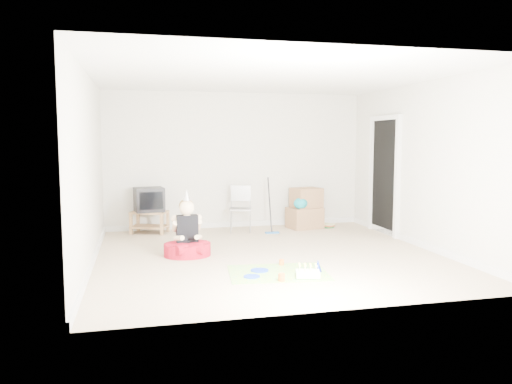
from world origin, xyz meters
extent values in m
plane|color=tan|center=(0.00, 0.00, 0.00)|extent=(5.00, 5.00, 0.00)
cube|color=black|center=(2.48, 1.20, 1.02)|extent=(0.02, 0.90, 2.05)
cube|color=#966D43|center=(-1.68, 2.19, 0.38)|extent=(0.74, 0.61, 0.03)
cube|color=#966D43|center=(-1.68, 2.19, 0.12)|extent=(0.74, 0.61, 0.03)
cube|color=#966D43|center=(-2.01, 2.14, 0.20)|extent=(0.07, 0.07, 0.40)
cube|color=#966D43|center=(-1.47, 1.92, 0.20)|extent=(0.07, 0.07, 0.40)
cube|color=#966D43|center=(-1.88, 2.45, 0.20)|extent=(0.07, 0.07, 0.40)
cube|color=#966D43|center=(-1.35, 2.24, 0.20)|extent=(0.07, 0.07, 0.40)
cube|color=black|center=(-1.68, 2.19, 0.62)|extent=(0.57, 0.49, 0.44)
cube|color=gray|center=(-0.03, 1.95, 0.42)|extent=(0.47, 0.45, 0.03)
cylinder|color=gray|center=(-0.20, 1.98, 0.44)|extent=(0.02, 0.02, 0.87)
cylinder|color=gray|center=(0.14, 1.91, 0.44)|extent=(0.02, 0.02, 0.87)
cube|color=#8E6645|center=(1.25, 2.03, 0.20)|extent=(0.69, 0.57, 0.40)
cube|color=#8E6645|center=(1.29, 2.07, 0.59)|extent=(0.62, 0.54, 0.38)
ellipsoid|color=#0C7886|center=(1.11, 1.86, 0.50)|extent=(0.27, 0.19, 0.21)
cube|color=#215FA9|center=(0.49, 1.64, 0.01)|extent=(0.25, 0.10, 0.03)
cylinder|color=black|center=(0.49, 1.64, 0.51)|extent=(0.03, 0.34, 0.98)
cube|color=#22662F|center=(1.70, 2.00, 0.01)|extent=(0.26, 0.28, 0.03)
cube|color=#B85027|center=(1.70, 2.00, 0.04)|extent=(0.26, 0.28, 0.02)
cube|color=beige|center=(1.70, 2.00, 0.06)|extent=(0.25, 0.26, 0.03)
cylinder|color=#AA0F23|center=(-1.18, 0.22, 0.09)|extent=(0.71, 0.71, 0.19)
cube|color=black|center=(-1.18, 0.22, 0.39)|extent=(0.32, 0.19, 0.42)
sphere|color=beige|center=(-1.18, 0.22, 0.71)|extent=(0.23, 0.23, 0.22)
cone|color=silver|center=(-1.18, 0.22, 0.90)|extent=(0.11, 0.11, 0.17)
cube|color=#E12F82|center=(-0.14, -0.99, 0.00)|extent=(1.34, 1.04, 0.01)
cube|color=white|center=(0.16, -1.29, 0.04)|extent=(0.34, 0.30, 0.08)
cube|color=#44BF5C|center=(0.16, -1.29, 0.01)|extent=(0.34, 0.30, 0.01)
cylinder|color=beige|center=(0.05, -1.31, 0.12)|extent=(0.01, 0.01, 0.07)
cylinder|color=beige|center=(0.12, -1.33, 0.12)|extent=(0.01, 0.01, 0.07)
cylinder|color=beige|center=(0.18, -1.35, 0.12)|extent=(0.01, 0.01, 0.07)
cylinder|color=beige|center=(0.25, -1.36, 0.12)|extent=(0.01, 0.01, 0.07)
cylinder|color=beige|center=(0.08, -1.22, 0.12)|extent=(0.01, 0.01, 0.07)
cylinder|color=beige|center=(0.14, -1.24, 0.12)|extent=(0.01, 0.01, 0.07)
cylinder|color=beige|center=(0.21, -1.26, 0.12)|extent=(0.01, 0.01, 0.07)
cylinder|color=beige|center=(0.27, -1.27, 0.12)|extent=(0.01, 0.01, 0.07)
cylinder|color=blue|center=(-0.35, -0.87, 0.01)|extent=(0.25, 0.25, 0.01)
cylinder|color=blue|center=(-0.51, -1.12, 0.01)|extent=(0.27, 0.27, 0.01)
cylinder|color=orange|center=(0.01, -0.63, 0.04)|extent=(0.07, 0.07, 0.08)
cylinder|color=orange|center=(-0.20, -1.38, 0.05)|extent=(0.09, 0.09, 0.09)
cone|color=#1A35BA|center=(0.38, -1.07, 0.08)|extent=(0.12, 0.12, 0.15)
camera|label=1|loc=(-1.84, -7.01, 1.70)|focal=35.00mm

